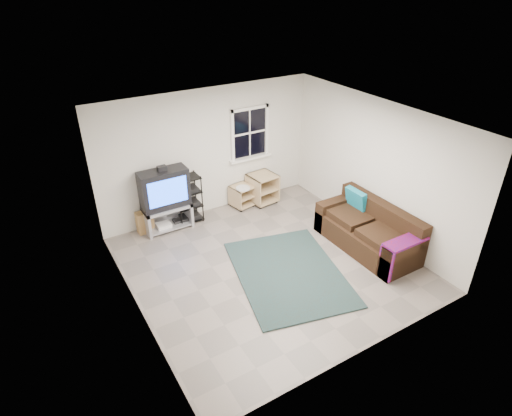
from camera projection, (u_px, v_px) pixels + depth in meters
room at (250, 136)px, 8.91m from camera, size 4.60×4.62×4.60m
tv_unit at (165, 195)px, 8.20m from camera, size 0.92×0.46×1.35m
av_rack at (188, 202)px, 8.60m from camera, size 0.51×0.37×1.01m
side_table_left at (261, 187)px, 9.37m from camera, size 0.60×0.60×0.65m
side_table_right at (241, 194)px, 9.22m from camera, size 0.51×0.51×0.50m
sofa at (369, 232)px, 7.84m from camera, size 0.89×2.00×0.92m
shag_rug at (289, 273)px, 7.29m from camera, size 2.20×2.67×0.03m
paper_bag at (145, 222)px, 8.33m from camera, size 0.32×0.21×0.44m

